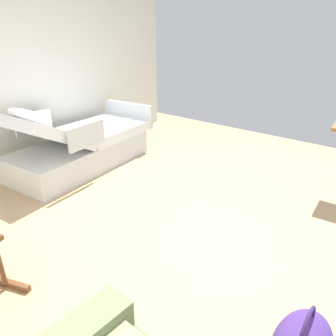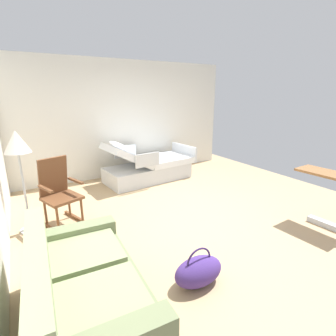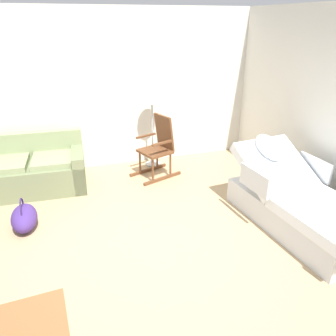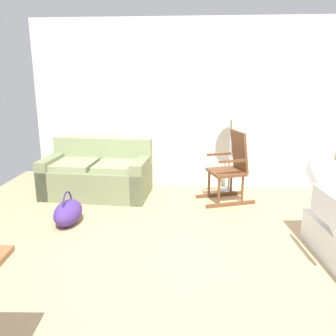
{
  "view_description": "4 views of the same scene",
  "coord_description": "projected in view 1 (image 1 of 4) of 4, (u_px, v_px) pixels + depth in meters",
  "views": [
    {
      "loc": [
        -1.71,
        2.29,
        1.82
      ],
      "look_at": [
        -0.19,
        0.36,
        0.73
      ],
      "focal_mm": 34.06,
      "sensor_mm": 36.0,
      "label": 1
    },
    {
      "loc": [
        -3.37,
        2.29,
        1.95
      ],
      "look_at": [
        -0.07,
        0.36,
        0.84
      ],
      "focal_mm": 27.59,
      "sensor_mm": 36.0,
      "label": 2
    },
    {
      "loc": [
        -0.9,
        -3.16,
        2.49
      ],
      "look_at": [
        0.29,
        0.47,
        0.77
      ],
      "focal_mm": 35.35,
      "sensor_mm": 36.0,
      "label": 3
    },
    {
      "loc": [
        0.05,
        -3.24,
        1.86
      ],
      "look_at": [
        -0.25,
        0.62,
        0.82
      ],
      "focal_mm": 38.09,
      "sensor_mm": 36.0,
      "label": 4
    }
  ],
  "objects": [
    {
      "name": "ground_plane",
      "position": [
        175.0,
        215.0,
        3.35
      ],
      "size": [
        6.47,
        6.47,
        0.0
      ],
      "primitive_type": "plane",
      "color": "tan"
    },
    {
      "name": "hospital_bed",
      "position": [
        80.0,
        146.0,
        4.42
      ],
      "size": [
        1.15,
        2.14,
        1.05
      ],
      "color": "silver",
      "rests_on": "ground"
    },
    {
      "name": "side_wall",
      "position": [
        24.0,
        65.0,
        4.26
      ],
      "size": [
        0.1,
        5.38,
        2.7
      ],
      "primitive_type": "cube",
      "color": "silver",
      "rests_on": "ground"
    }
  ]
}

